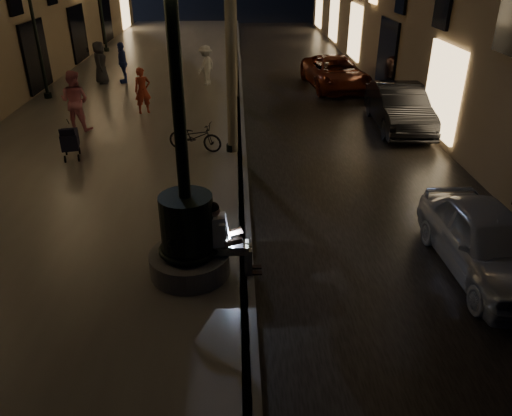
{
  "coord_description": "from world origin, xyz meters",
  "views": [
    {
      "loc": [
        -0.13,
        -5.37,
        5.28
      ],
      "look_at": [
        0.2,
        3.0,
        0.94
      ],
      "focal_mm": 35.0,
      "sensor_mm": 36.0,
      "label": 1
    }
  ],
  "objects_px": {
    "pedestrian_pink": "(75,101)",
    "pedestrian_white": "(206,65)",
    "car_front": "(487,242)",
    "car_second": "(399,107)",
    "lamp_curb_a": "(229,40)",
    "seated_man_laptop": "(224,236)",
    "lamp_left_b": "(32,14)",
    "car_third": "(335,73)",
    "stroller": "(70,140)",
    "pedestrian_red": "(143,91)",
    "pedestrian_dark": "(100,63)",
    "fountain_lamppost": "(187,222)",
    "bicycle": "(195,137)",
    "lamp_curb_b": "(231,8)",
    "pedestrian_blue": "(122,63)"
  },
  "relations": [
    {
      "from": "car_front",
      "to": "car_second",
      "type": "relative_size",
      "value": 0.86
    },
    {
      "from": "lamp_curb_b",
      "to": "pedestrian_red",
      "type": "bearing_deg",
      "value": -126.48
    },
    {
      "from": "car_front",
      "to": "pedestrian_blue",
      "type": "xyz_separation_m",
      "value": [
        -9.26,
        14.35,
        0.41
      ]
    },
    {
      "from": "pedestrian_pink",
      "to": "pedestrian_dark",
      "type": "relative_size",
      "value": 1.08
    },
    {
      "from": "car_front",
      "to": "pedestrian_red",
      "type": "distance_m",
      "value": 12.41
    },
    {
      "from": "pedestrian_pink",
      "to": "lamp_left_b",
      "type": "bearing_deg",
      "value": -47.52
    },
    {
      "from": "lamp_curb_a",
      "to": "car_second",
      "type": "relative_size",
      "value": 1.13
    },
    {
      "from": "lamp_left_b",
      "to": "car_front",
      "type": "xyz_separation_m",
      "value": [
        11.72,
        -11.88,
        -2.61
      ]
    },
    {
      "from": "fountain_lamppost",
      "to": "pedestrian_blue",
      "type": "distance_m",
      "value": 15.0
    },
    {
      "from": "lamp_left_b",
      "to": "car_second",
      "type": "xyz_separation_m",
      "value": [
        12.6,
        -3.54,
        -2.53
      ]
    },
    {
      "from": "seated_man_laptop",
      "to": "lamp_left_b",
      "type": "bearing_deg",
      "value": 120.3
    },
    {
      "from": "lamp_curb_b",
      "to": "car_front",
      "type": "bearing_deg",
      "value": -71.59
    },
    {
      "from": "lamp_curb_a",
      "to": "pedestrian_white",
      "type": "relative_size",
      "value": 3.0
    },
    {
      "from": "lamp_curb_a",
      "to": "car_third",
      "type": "height_order",
      "value": "lamp_curb_a"
    },
    {
      "from": "lamp_curb_a",
      "to": "bicycle",
      "type": "bearing_deg",
      "value": 175.47
    },
    {
      "from": "pedestrian_dark",
      "to": "car_third",
      "type": "bearing_deg",
      "value": -98.43
    },
    {
      "from": "pedestrian_pink",
      "to": "car_front",
      "type": "bearing_deg",
      "value": 152.41
    },
    {
      "from": "lamp_left_b",
      "to": "car_second",
      "type": "bearing_deg",
      "value": -15.68
    },
    {
      "from": "stroller",
      "to": "car_front",
      "type": "height_order",
      "value": "stroller"
    },
    {
      "from": "lamp_curb_a",
      "to": "pedestrian_blue",
      "type": "relative_size",
      "value": 2.87
    },
    {
      "from": "pedestrian_pink",
      "to": "pedestrian_white",
      "type": "height_order",
      "value": "pedestrian_pink"
    },
    {
      "from": "fountain_lamppost",
      "to": "pedestrian_red",
      "type": "relative_size",
      "value": 3.34
    },
    {
      "from": "lamp_curb_b",
      "to": "stroller",
      "type": "bearing_deg",
      "value": -117.39
    },
    {
      "from": "lamp_left_b",
      "to": "car_third",
      "type": "bearing_deg",
      "value": 9.44
    },
    {
      "from": "lamp_left_b",
      "to": "pedestrian_blue",
      "type": "distance_m",
      "value": 4.12
    },
    {
      "from": "fountain_lamppost",
      "to": "lamp_left_b",
      "type": "xyz_separation_m",
      "value": [
        -6.4,
        12.0,
        2.02
      ]
    },
    {
      "from": "lamp_curb_b",
      "to": "pedestrian_pink",
      "type": "relative_size",
      "value": 2.58
    },
    {
      "from": "seated_man_laptop",
      "to": "pedestrian_red",
      "type": "xyz_separation_m",
      "value": [
        -2.97,
        9.87,
        0.05
      ]
    },
    {
      "from": "stroller",
      "to": "car_second",
      "type": "distance_m",
      "value": 10.26
    },
    {
      "from": "pedestrian_red",
      "to": "stroller",
      "type": "bearing_deg",
      "value": -130.08
    },
    {
      "from": "pedestrian_white",
      "to": "car_front",
      "type": "bearing_deg",
      "value": 51.99
    },
    {
      "from": "pedestrian_dark",
      "to": "pedestrian_red",
      "type": "bearing_deg",
      "value": -156.8
    },
    {
      "from": "lamp_curb_a",
      "to": "lamp_left_b",
      "type": "xyz_separation_m",
      "value": [
        -7.1,
        6.0,
        0.0
      ]
    },
    {
      "from": "seated_man_laptop",
      "to": "pedestrian_white",
      "type": "relative_size",
      "value": 0.86
    },
    {
      "from": "car_third",
      "to": "pedestrian_white",
      "type": "bearing_deg",
      "value": 174.16
    },
    {
      "from": "lamp_curb_b",
      "to": "lamp_left_b",
      "type": "distance_m",
      "value": 7.38
    },
    {
      "from": "fountain_lamppost",
      "to": "lamp_curb_a",
      "type": "height_order",
      "value": "fountain_lamppost"
    },
    {
      "from": "lamp_curb_a",
      "to": "stroller",
      "type": "relative_size",
      "value": 4.57
    },
    {
      "from": "lamp_curb_a",
      "to": "car_front",
      "type": "xyz_separation_m",
      "value": [
        4.62,
        -5.88,
        -2.61
      ]
    },
    {
      "from": "pedestrian_red",
      "to": "pedestrian_white",
      "type": "bearing_deg",
      "value": 41.06
    },
    {
      "from": "stroller",
      "to": "pedestrian_blue",
      "type": "relative_size",
      "value": 0.63
    },
    {
      "from": "pedestrian_red",
      "to": "bicycle",
      "type": "distance_m",
      "value": 4.32
    },
    {
      "from": "car_third",
      "to": "car_front",
      "type": "bearing_deg",
      "value": -94.47
    },
    {
      "from": "fountain_lamppost",
      "to": "car_front",
      "type": "distance_m",
      "value": 5.35
    },
    {
      "from": "pedestrian_white",
      "to": "pedestrian_blue",
      "type": "distance_m",
      "value": 3.59
    },
    {
      "from": "fountain_lamppost",
      "to": "bicycle",
      "type": "bearing_deg",
      "value": 92.99
    },
    {
      "from": "seated_man_laptop",
      "to": "car_second",
      "type": "distance_m",
      "value": 10.14
    },
    {
      "from": "lamp_left_b",
      "to": "car_second",
      "type": "distance_m",
      "value": 13.33
    },
    {
      "from": "stroller",
      "to": "pedestrian_blue",
      "type": "height_order",
      "value": "pedestrian_blue"
    },
    {
      "from": "car_second",
      "to": "pedestrian_blue",
      "type": "distance_m",
      "value": 11.79
    }
  ]
}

